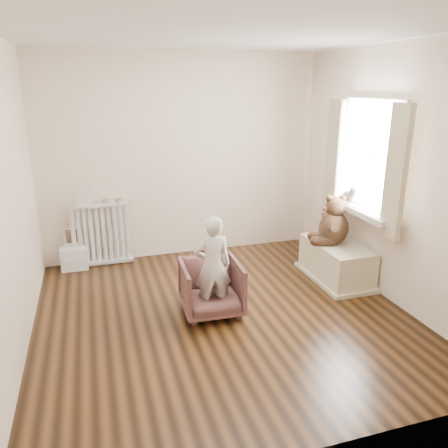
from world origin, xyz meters
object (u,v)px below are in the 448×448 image
object	(u,v)px
armchair	(211,288)
child	(213,266)
toy_vanity	(73,248)
toy_bench	(336,263)
teddy_bear	(334,224)
plush_cat	(349,195)
radiator	(101,235)

from	to	relation	value
armchair	child	size ratio (longest dim) A/B	0.59
toy_vanity	child	size ratio (longest dim) A/B	0.50
toy_bench	teddy_bear	size ratio (longest dim) A/B	1.65
toy_vanity	plush_cat	size ratio (longest dim) A/B	2.05
toy_vanity	toy_bench	xyz separation A→B (m)	(2.95, -1.22, -0.08)
child	plush_cat	bearing A→B (deg)	-162.99
toy_vanity	toy_bench	distance (m)	3.20
plush_cat	toy_bench	bearing A→B (deg)	-144.90
armchair	teddy_bear	size ratio (longest dim) A/B	1.05
child	toy_vanity	bearing A→B (deg)	-48.20
teddy_bear	plush_cat	bearing A→B (deg)	25.93
armchair	child	xyz separation A→B (m)	(0.00, -0.05, 0.26)
toy_vanity	teddy_bear	bearing A→B (deg)	-22.14
armchair	plush_cat	world-z (taller)	plush_cat
toy_vanity	teddy_bear	xyz separation A→B (m)	(2.91, -1.18, 0.40)
radiator	toy_vanity	bearing A→B (deg)	-174.96
armchair	plush_cat	xyz separation A→B (m)	(1.76, 0.41, 0.73)
plush_cat	teddy_bear	bearing A→B (deg)	-162.15
armchair	toy_bench	bearing A→B (deg)	14.39
radiator	child	world-z (taller)	child
toy_vanity	toy_bench	size ratio (longest dim) A/B	0.54
child	plush_cat	distance (m)	1.88
armchair	radiator	bearing A→B (deg)	124.20
toy_vanity	armchair	world-z (taller)	armchair
toy_bench	teddy_bear	xyz separation A→B (m)	(-0.04, 0.04, 0.47)
armchair	teddy_bear	distance (m)	1.67
toy_bench	teddy_bear	world-z (taller)	teddy_bear
plush_cat	toy_vanity	bearing A→B (deg)	169.70
child	toy_bench	distance (m)	1.69
toy_vanity	child	world-z (taller)	child
toy_bench	teddy_bear	distance (m)	0.47
teddy_bear	plush_cat	xyz separation A→B (m)	(0.18, 0.02, 0.33)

